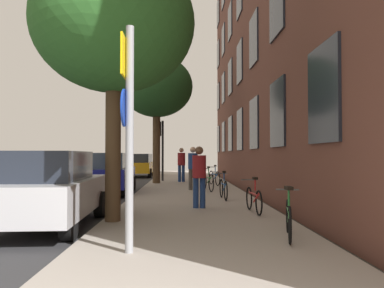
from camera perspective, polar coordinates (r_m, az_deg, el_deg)
The scene contains 19 objects.
ground_plane at distance 17.16m, azimuth -12.13°, elevation -6.75°, with size 41.80×41.80×0.00m, color #332D28.
road_asphalt at distance 17.67m, azimuth -18.88°, elevation -6.53°, with size 7.00×38.00×0.01m, color #2D2D30.
sidewalk at distance 16.87m, azimuth -0.28°, elevation -6.67°, with size 4.20×38.00×0.12m, color #9E9389.
building_facade at distance 17.36m, azimuth 8.68°, elevation 15.89°, with size 0.56×27.00×13.49m.
sign_post at distance 5.92m, azimuth -9.22°, elevation 3.22°, with size 0.16×0.60×3.35m.
traffic_light at distance 22.04m, azimuth -4.53°, elevation 0.65°, with size 0.43×0.24×3.34m.
tree_near at distance 9.24m, azimuth -11.22°, elevation 16.53°, with size 3.57×3.57×5.84m.
tree_far at distance 20.53m, azimuth -5.13°, elevation 8.15°, with size 3.70×3.70×6.52m.
bicycle_0 at distance 7.12m, azimuth 13.76°, elevation -10.30°, with size 0.51×1.55×0.90m.
bicycle_1 at distance 10.01m, azimuth 8.91°, elevation -7.80°, with size 0.42×1.63×0.89m.
bicycle_2 at distance 12.91m, azimuth 4.56°, elevation -6.36°, with size 0.42×1.60×0.92m.
bicycle_3 at distance 15.86m, azimuth 2.26°, elevation -5.38°, with size 0.52×1.71×0.98m.
bicycle_4 at distance 18.88m, azimuth 3.24°, elevation -4.81°, with size 0.53×1.62×0.96m.
pedestrian_0 at distance 10.72m, azimuth 1.05°, elevation -4.17°, with size 0.44×0.44×1.67m.
pedestrian_1 at distance 16.23m, azimuth 0.13°, elevation -3.09°, with size 0.54×0.54×1.77m.
pedestrian_2 at distance 21.11m, azimuth -1.54°, elevation -2.67°, with size 0.57×0.57×1.81m.
car_0 at distance 8.95m, azimuth -20.13°, elevation -6.05°, with size 2.00×4.32×1.62m.
car_1 at distance 16.07m, azimuth -12.09°, elevation -4.09°, with size 1.92×4.36×1.62m.
car_2 at distance 28.17m, azimuth -7.50°, elevation -3.03°, with size 1.89×4.46×1.62m.
Camera 1 is at (0.75, -1.80, 1.55)m, focal length 36.98 mm.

